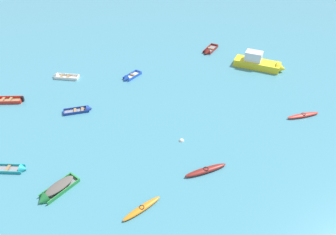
# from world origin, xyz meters

# --- Properties ---
(rowboat_red_cluster_inner) EXTENTS (3.41, 1.39, 1.02)m
(rowboat_red_cluster_inner) POSITION_xyz_m (-18.20, 26.64, 0.18)
(rowboat_red_cluster_inner) COLOR #99754C
(rowboat_red_cluster_inner) RESTS_ON ground_plane
(kayak_maroon_center) EXTENTS (3.61, 2.12, 0.35)m
(kayak_maroon_center) POSITION_xyz_m (3.46, 17.49, 0.17)
(kayak_maroon_center) COLOR maroon
(kayak_maroon_center) RESTS_ON ground_plane
(rowboat_green_distant_center) EXTENTS (2.74, 3.32, 1.03)m
(rowboat_green_distant_center) POSITION_xyz_m (-8.02, 14.54, 0.25)
(rowboat_green_distant_center) COLOR gray
(rowboat_green_distant_center) RESTS_ON ground_plane
(motor_launch_yellow_back_row_right) EXTENTS (6.70, 4.14, 2.43)m
(motor_launch_yellow_back_row_right) POSITION_xyz_m (11.36, 36.40, 0.66)
(motor_launch_yellow_back_row_right) COLOR yellow
(motor_launch_yellow_back_row_right) RESTS_ON ground_plane
(kayak_orange_midfield_right) EXTENTS (2.71, 2.58, 0.31)m
(kayak_orange_midfield_right) POSITION_xyz_m (-1.24, 13.51, 0.15)
(kayak_orange_midfield_right) COLOR orange
(kayak_orange_midfield_right) RESTS_ON ground_plane
(rowboat_white_midfield_left) EXTENTS (3.37, 1.26, 0.95)m
(rowboat_white_midfield_left) POSITION_xyz_m (-13.76, 32.29, 0.16)
(rowboat_white_midfield_left) COLOR beige
(rowboat_white_midfield_left) RESTS_ON ground_plane
(rowboat_blue_back_row_center) EXTENTS (2.30, 2.90, 0.90)m
(rowboat_blue_back_row_center) POSITION_xyz_m (-5.30, 32.44, 0.14)
(rowboat_blue_back_row_center) COLOR beige
(rowboat_blue_back_row_center) RESTS_ON ground_plane
(kayak_red_far_left) EXTENTS (3.58, 1.70, 0.34)m
(kayak_red_far_left) POSITION_xyz_m (13.66, 25.69, 0.16)
(kayak_red_far_left) COLOR red
(kayak_red_far_left) RESTS_ON ground_plane
(rowboat_deep_blue_foreground_center) EXTENTS (3.04, 1.75, 0.85)m
(rowboat_deep_blue_foreground_center) POSITION_xyz_m (-8.82, 25.47, 0.13)
(rowboat_deep_blue_foreground_center) COLOR gray
(rowboat_deep_blue_foreground_center) RESTS_ON ground_plane
(rowboat_maroon_outer_right) EXTENTS (2.54, 3.81, 1.04)m
(rowboat_maroon_outer_right) POSITION_xyz_m (4.81, 40.79, 0.16)
(rowboat_maroon_outer_right) COLOR gray
(rowboat_maroon_outer_right) RESTS_ON ground_plane
(rowboat_turquoise_cluster_outer) EXTENTS (2.84, 0.91, 0.79)m
(rowboat_turquoise_cluster_outer) POSITION_xyz_m (-11.90, 16.78, 0.13)
(rowboat_turquoise_cluster_outer) COLOR gray
(rowboat_turquoise_cluster_outer) RESTS_ON ground_plane
(mooring_buoy_between_boats_right) EXTENTS (0.44, 0.44, 0.44)m
(mooring_buoy_between_boats_right) POSITION_xyz_m (1.43, 21.21, 0.00)
(mooring_buoy_between_boats_right) COLOR silver
(mooring_buoy_between_boats_right) RESTS_ON ground_plane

